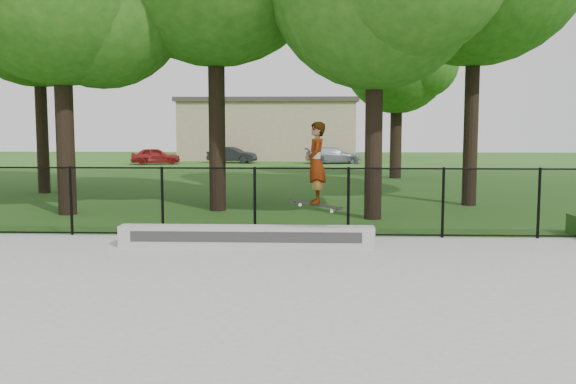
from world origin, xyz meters
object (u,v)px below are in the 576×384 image
(car_a, at_px, (156,156))
(skater_airborne, at_px, (316,165))
(car_b, at_px, (232,155))
(car_c, at_px, (333,155))
(grind_ledge, at_px, (246,236))

(car_a, distance_m, skater_airborne, 29.09)
(car_b, relative_size, car_c, 0.87)
(car_a, relative_size, skater_airborne, 1.75)
(car_a, bearing_deg, car_b, -84.81)
(car_a, distance_m, car_c, 11.15)
(grind_ledge, height_order, skater_airborne, skater_airborne)
(car_a, relative_size, car_c, 0.93)
(grind_ledge, xyz_separation_m, skater_airborne, (1.36, -0.21, 1.43))
(skater_airborne, bearing_deg, car_a, 109.97)
(grind_ledge, distance_m, car_a, 28.43)
(grind_ledge, relative_size, skater_airborne, 2.92)
(car_c, xyz_separation_m, skater_airborne, (-1.15, -28.58, 1.18))
(grind_ledge, xyz_separation_m, car_a, (-8.57, 27.11, 0.25))
(grind_ledge, xyz_separation_m, car_b, (-3.99, 28.66, 0.25))
(car_b, bearing_deg, car_c, -82.15)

